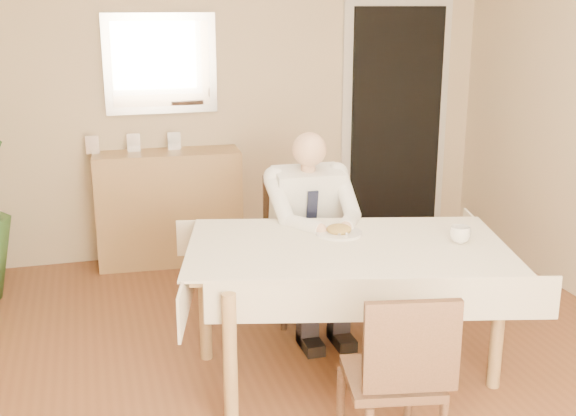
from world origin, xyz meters
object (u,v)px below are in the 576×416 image
object	(u,v)px
coffee_mug	(460,235)
dining_table	(347,260)
sideboard	(169,207)
chair_far	(300,238)
seated_man	(313,224)
chair_near	(399,373)

from	to	relation	value
coffee_mug	dining_table	bearing A→B (deg)	167.95
coffee_mug	sideboard	distance (m)	2.59
chair_far	sideboard	bearing A→B (deg)	127.91
seated_man	sideboard	xyz separation A→B (m)	(-0.72, 1.49, -0.24)
dining_table	coffee_mug	size ratio (longest dim) A/B	17.35
dining_table	sideboard	bearing A→B (deg)	122.82
seated_man	coffee_mug	world-z (taller)	seated_man
chair_far	coffee_mug	world-z (taller)	chair_far
seated_man	chair_near	bearing A→B (deg)	-93.29
chair_far	chair_near	size ratio (longest dim) A/B	1.07
chair_near	chair_far	bearing A→B (deg)	97.77
chair_near	seated_man	size ratio (longest dim) A/B	0.68
chair_near	sideboard	xyz separation A→B (m)	(-0.63, 2.97, -0.03)
sideboard	chair_near	bearing A→B (deg)	-74.77
dining_table	seated_man	world-z (taller)	seated_man
dining_table	seated_man	bearing A→B (deg)	103.82
chair_far	sideboard	size ratio (longest dim) A/B	0.81
chair_near	seated_man	world-z (taller)	seated_man
sideboard	seated_man	bearing A→B (deg)	-61.04
coffee_mug	chair_near	bearing A→B (deg)	-131.79
sideboard	coffee_mug	bearing A→B (deg)	-55.99
dining_table	coffee_mug	xyz separation A→B (m)	(0.60, -0.13, 0.13)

